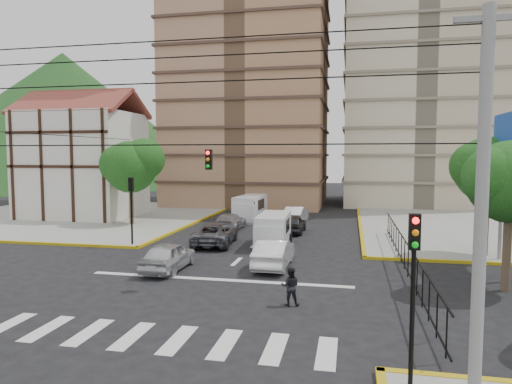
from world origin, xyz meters
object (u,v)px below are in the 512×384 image
(van_right_lane, at_px, (273,231))
(car_white_front_right, at_px, (274,253))
(pedestrian_crosswalk, at_px, (290,286))
(traffic_light_se, at_px, (413,271))
(van_left_lane, at_px, (250,209))
(traffic_light_nw, at_px, (131,199))
(car_silver_front_left, at_px, (168,256))

(van_right_lane, height_order, car_white_front_right, van_right_lane)
(van_right_lane, height_order, pedestrian_crosswalk, van_right_lane)
(traffic_light_se, height_order, van_left_lane, traffic_light_se)
(van_right_lane, bearing_deg, traffic_light_nw, -171.85)
(van_left_lane, height_order, car_white_front_right, van_left_lane)
(car_white_front_right, height_order, pedestrian_crosswalk, pedestrian_crosswalk)
(pedestrian_crosswalk, bearing_deg, traffic_light_nw, -43.25)
(traffic_light_se, bearing_deg, traffic_light_nw, 135.00)
(car_silver_front_left, bearing_deg, van_right_lane, -121.23)
(van_right_lane, bearing_deg, car_white_front_right, -81.82)
(traffic_light_se, height_order, car_white_front_right, traffic_light_se)
(car_white_front_right, bearing_deg, traffic_light_se, 114.99)
(traffic_light_nw, height_order, car_white_front_right, traffic_light_nw)
(traffic_light_nw, relative_size, van_right_lane, 0.92)
(traffic_light_nw, distance_m, pedestrian_crosswalk, 15.37)
(car_silver_front_left, relative_size, car_white_front_right, 0.94)
(van_right_lane, bearing_deg, traffic_light_se, -71.41)
(car_white_front_right, bearing_deg, van_right_lane, -79.57)
(traffic_light_nw, relative_size, car_silver_front_left, 1.01)
(pedestrian_crosswalk, bearing_deg, traffic_light_se, 119.09)
(van_left_lane, xyz_separation_m, car_white_front_right, (4.98, -16.38, -0.35))
(van_left_lane, distance_m, pedestrian_crosswalk, 23.40)
(traffic_light_nw, relative_size, van_left_lane, 0.84)
(traffic_light_nw, bearing_deg, pedestrian_crosswalk, -39.40)
(car_silver_front_left, xyz_separation_m, pedestrian_crosswalk, (6.97, -4.30, 0.03))
(traffic_light_nw, bearing_deg, van_right_lane, 10.16)
(traffic_light_se, bearing_deg, van_right_lane, 110.59)
(van_left_lane, xyz_separation_m, car_silver_front_left, (-0.32, -18.13, -0.37))
(car_white_front_right, bearing_deg, car_silver_front_left, 18.56)
(car_silver_front_left, bearing_deg, traffic_light_se, 137.31)
(van_left_lane, bearing_deg, van_right_lane, -66.69)
(van_left_lane, relative_size, car_white_front_right, 1.12)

